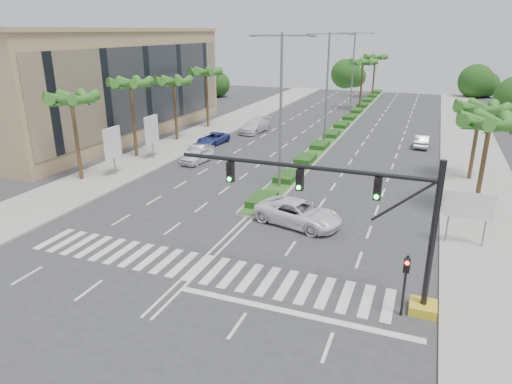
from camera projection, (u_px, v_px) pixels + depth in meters
ground at (199, 268)px, 24.73m from camera, size 160.00×160.00×0.00m
footpath_right at (479, 187)px, 37.16m from camera, size 6.00×120.00×0.15m
footpath_left at (159, 153)px, 47.43m from camera, size 6.00×120.00×0.15m
median at (348, 121)px, 64.27m from camera, size 2.20×75.00×0.20m
median_grass at (348, 120)px, 64.23m from camera, size 1.80×75.00×0.04m
building at (105, 85)px, 54.37m from camera, size 12.00×36.00×12.00m
signal_gantry at (379, 236)px, 20.44m from camera, size 12.60×1.20×7.20m
pedestrian_signal at (406, 276)px, 19.87m from camera, size 0.28×0.36×3.00m
direction_sign at (469, 208)px, 26.38m from camera, size 2.70×0.11×3.40m
billboard_near at (113, 143)px, 39.19m from camera, size 0.18×2.10×4.35m
billboard_far at (152, 130)px, 44.47m from camera, size 0.18×2.10×4.35m
palm_left_near at (72, 102)px, 36.86m from camera, size 4.57×4.68×7.55m
palm_left_mid at (130, 86)px, 43.76m from camera, size 4.57×4.68×7.95m
palm_left_far at (174, 84)px, 50.99m from camera, size 4.57×4.68×7.35m
palm_left_end at (206, 74)px, 57.90m from camera, size 4.57×4.68×7.75m
palm_right_near at (490, 126)px, 30.07m from camera, size 4.57×4.68×7.05m
palm_right_far at (480, 111)px, 37.20m from camera, size 4.57×4.68×6.75m
palm_median_a at (363, 64)px, 70.70m from camera, size 4.57×4.68×8.05m
palm_median_b at (375, 59)px, 83.89m from camera, size 4.57×4.68×8.05m
streetlight_near at (281, 104)px, 34.76m from camera, size 5.10×0.25×12.00m
streetlight_mid at (327, 83)px, 48.83m from camera, size 5.10×0.25×12.00m
streetlight_far at (353, 71)px, 62.91m from camera, size 5.10×0.25×12.00m
car_parked_a at (198, 155)px, 44.13m from camera, size 2.06×4.27×1.41m
car_parked_b at (197, 152)px, 45.18m from camera, size 1.82×4.44×1.43m
car_parked_c at (213, 139)px, 51.32m from camera, size 2.62×4.78×1.27m
car_parked_d at (255, 126)px, 57.21m from camera, size 2.88×5.89×1.65m
car_crossing at (298, 213)px, 29.97m from camera, size 6.33×4.08×1.62m
car_right at (422, 141)px, 49.97m from camera, size 1.64×4.23×1.37m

